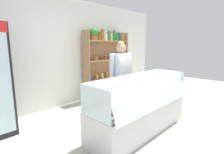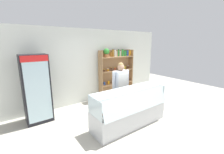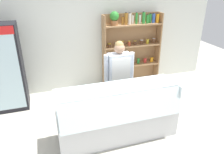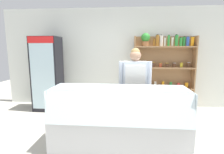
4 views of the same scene
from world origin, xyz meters
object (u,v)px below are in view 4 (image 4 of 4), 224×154
at_px(drinks_fridge, 47,74).
at_px(shop_clerk, 135,82).
at_px(shelving_unit, 162,66).
at_px(deli_display_case, 119,130).

xyz_separation_m(drinks_fridge, shop_clerk, (2.23, -0.97, 0.01)).
relative_size(shelving_unit, shop_clerk, 1.23).
bearing_deg(drinks_fridge, shop_clerk, -23.60).
height_order(shelving_unit, deli_display_case, shelving_unit).
distance_m(shelving_unit, deli_display_case, 2.42).
height_order(drinks_fridge, shelving_unit, shelving_unit).
distance_m(drinks_fridge, deli_display_case, 2.66).
bearing_deg(shelving_unit, drinks_fridge, -173.93).
bearing_deg(drinks_fridge, shelving_unit, 6.07).
bearing_deg(deli_display_case, shelving_unit, 62.41).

